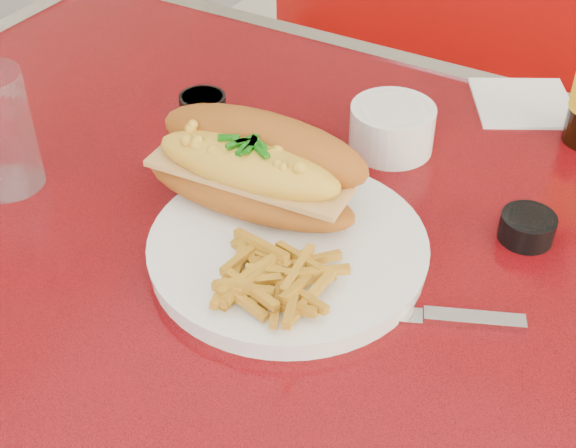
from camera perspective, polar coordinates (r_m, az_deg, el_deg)
The scene contains 11 objects.
diner_table at distance 0.88m, azimuth 0.83°, elevation -9.64°, with size 1.23×0.83×0.77m.
booth_bench_far at distance 1.67m, azimuth 14.54°, elevation 1.60°, with size 1.20×0.51×0.90m.
dinner_plate at distance 0.74m, azimuth 0.00°, elevation -1.77°, with size 0.26×0.26×0.02m.
mac_hoagie at distance 0.76m, azimuth -2.45°, elevation 4.08°, with size 0.23×0.12×0.10m.
fries_pile at distance 0.68m, azimuth -1.13°, elevation -3.87°, with size 0.10×0.09×0.03m, color gold, non-canonical shape.
fork at distance 0.74m, azimuth -4.25°, elevation -1.17°, with size 0.02×0.14×0.00m.
gravy_ramekin at distance 0.89m, azimuth 7.41°, elevation 6.88°, with size 0.12×0.12×0.05m.
sauce_cup_left at distance 0.95m, azimuth -6.07°, elevation 8.41°, with size 0.07×0.07×0.03m.
sauce_cup_right at distance 0.80m, azimuth 16.66°, elevation -0.15°, with size 0.06×0.06×0.03m.
knife at distance 0.70m, azimuth 8.68°, elevation -6.41°, with size 0.22×0.11×0.01m.
paper_napkin at distance 1.02m, azimuth 16.38°, elevation 8.28°, with size 0.12×0.12×0.00m, color white.
Camera 1 is at (0.28, -0.51, 1.27)m, focal length 50.00 mm.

